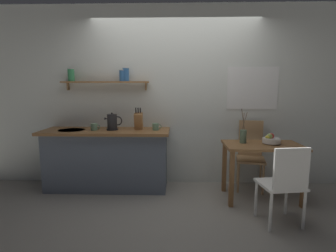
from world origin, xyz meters
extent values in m
plane|color=gray|center=(0.00, 0.00, 0.00)|extent=(14.00, 14.00, 0.00)
cube|color=silver|center=(0.20, 0.65, 1.35)|extent=(6.80, 0.10, 2.70)
cube|color=white|center=(1.15, 0.59, 1.48)|extent=(0.75, 0.01, 0.63)
cube|color=silver|center=(1.15, 0.60, 1.48)|extent=(0.69, 0.01, 0.57)
cube|color=slate|center=(-1.00, 0.32, 0.42)|extent=(1.74, 0.52, 0.84)
cube|color=brown|center=(-1.00, 0.30, 0.86)|extent=(1.83, 0.63, 0.04)
cylinder|color=#B7BABF|center=(-1.49, 0.28, 0.88)|extent=(0.38, 0.38, 0.01)
cube|color=#9E6B3D|center=(-1.03, 0.49, 1.57)|extent=(1.29, 0.18, 0.02)
cube|color=#99754C|center=(-1.63, 0.57, 1.51)|extent=(0.02, 0.06, 0.12)
cube|color=#99754C|center=(-0.44, 0.57, 1.51)|extent=(0.02, 0.06, 0.12)
cylinder|color=#388E56|center=(-1.54, 0.49, 1.67)|extent=(0.10, 0.10, 0.18)
cylinder|color=silver|center=(-1.54, 0.49, 1.76)|extent=(0.10, 0.10, 0.01)
cylinder|color=#3366A3|center=(-0.78, 0.49, 1.66)|extent=(0.09, 0.09, 0.16)
cylinder|color=silver|center=(-0.78, 0.49, 1.74)|extent=(0.10, 0.10, 0.01)
cylinder|color=#3366A3|center=(-0.73, 0.49, 1.67)|extent=(0.09, 0.09, 0.19)
cylinder|color=silver|center=(-0.73, 0.49, 1.77)|extent=(0.10, 0.10, 0.01)
cube|color=brown|center=(1.15, 0.00, 0.73)|extent=(0.99, 0.60, 0.03)
cube|color=brown|center=(0.71, -0.25, 0.36)|extent=(0.06, 0.06, 0.72)
cube|color=brown|center=(1.60, -0.25, 0.36)|extent=(0.06, 0.06, 0.72)
cube|color=brown|center=(0.71, 0.25, 0.36)|extent=(0.06, 0.06, 0.72)
cube|color=brown|center=(1.60, 0.25, 0.36)|extent=(0.06, 0.06, 0.72)
cube|color=white|center=(1.15, -0.64, 0.44)|extent=(0.49, 0.46, 0.03)
cube|color=white|center=(1.18, -0.83, 0.67)|extent=(0.38, 0.08, 0.44)
cylinder|color=white|center=(1.31, -0.44, 0.21)|extent=(0.03, 0.03, 0.43)
cylinder|color=white|center=(0.94, -0.50, 0.21)|extent=(0.03, 0.03, 0.43)
cylinder|color=white|center=(1.36, -0.78, 0.21)|extent=(0.03, 0.03, 0.43)
cylinder|color=white|center=(1.00, -0.84, 0.21)|extent=(0.03, 0.03, 0.43)
cube|color=tan|center=(1.10, 0.34, 0.45)|extent=(0.47, 0.49, 0.03)
cube|color=tan|center=(1.14, 0.53, 0.73)|extent=(0.35, 0.10, 0.54)
cylinder|color=tan|center=(0.90, 0.20, 0.22)|extent=(0.03, 0.03, 0.43)
cylinder|color=tan|center=(1.23, 0.13, 0.22)|extent=(0.03, 0.03, 0.43)
cylinder|color=tan|center=(0.98, 0.55, 0.22)|extent=(0.03, 0.03, 0.43)
cylinder|color=tan|center=(1.30, 0.48, 0.22)|extent=(0.03, 0.03, 0.43)
cylinder|color=silver|center=(1.27, 0.02, 0.76)|extent=(0.10, 0.10, 0.01)
cylinder|color=silver|center=(1.27, 0.02, 0.79)|extent=(0.23, 0.23, 0.06)
ellipsoid|color=yellow|center=(1.24, 0.02, 0.85)|extent=(0.14, 0.10, 0.04)
sphere|color=red|center=(1.27, 0.04, 0.85)|extent=(0.08, 0.08, 0.08)
sphere|color=#8EA84C|center=(1.25, 0.02, 0.85)|extent=(0.07, 0.07, 0.07)
cylinder|color=#567056|center=(0.91, 0.07, 0.84)|extent=(0.09, 0.09, 0.18)
cylinder|color=brown|center=(0.90, 0.08, 1.07)|extent=(0.06, 0.01, 0.28)
cylinder|color=brown|center=(0.91, 0.08, 1.04)|extent=(0.01, 0.02, 0.23)
cylinder|color=brown|center=(0.92, 0.07, 1.05)|extent=(0.06, 0.03, 0.24)
cylinder|color=black|center=(-0.90, 0.29, 0.89)|extent=(0.16, 0.16, 0.02)
cylinder|color=#232326|center=(-0.90, 0.29, 1.01)|extent=(0.14, 0.14, 0.21)
sphere|color=black|center=(-0.90, 0.29, 1.12)|extent=(0.02, 0.02, 0.02)
cone|color=#232326|center=(-0.99, 0.29, 1.05)|extent=(0.04, 0.04, 0.04)
torus|color=black|center=(-0.82, 0.29, 1.02)|extent=(0.13, 0.02, 0.13)
cube|color=#9E6B3D|center=(-0.53, 0.35, 1.01)|extent=(0.11, 0.17, 0.25)
cylinder|color=black|center=(-0.56, 0.32, 1.16)|extent=(0.02, 0.03, 0.08)
cylinder|color=black|center=(-0.53, 0.32, 1.16)|extent=(0.02, 0.03, 0.08)
cylinder|color=black|center=(-0.50, 0.32, 1.16)|extent=(0.02, 0.03, 0.08)
cylinder|color=slate|center=(-1.16, 0.27, 0.93)|extent=(0.09, 0.09, 0.10)
torus|color=slate|center=(-1.10, 0.27, 0.93)|extent=(0.07, 0.01, 0.07)
cylinder|color=slate|center=(-0.28, 0.30, 0.93)|extent=(0.09, 0.09, 0.10)
torus|color=slate|center=(-0.23, 0.30, 0.93)|extent=(0.07, 0.01, 0.07)
camera|label=1|loc=(0.01, -3.45, 1.50)|focal=28.40mm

